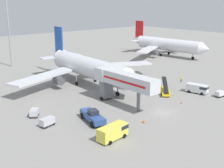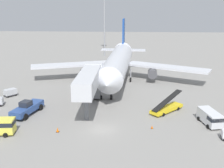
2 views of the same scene
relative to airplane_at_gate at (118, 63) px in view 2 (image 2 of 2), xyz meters
name	(u,v)px [view 2 (image 2 of 2)]	position (x,y,z in m)	size (l,w,h in m)	color
ground_plane	(102,129)	(-1.31, -26.75, -4.73)	(300.00, 300.00, 0.00)	gray
airplane_at_gate	(118,63)	(0.00, 0.00, 0.00)	(43.05, 39.65, 14.14)	silver
jet_bridge	(90,80)	(-4.18, -18.10, 0.64)	(3.45, 16.46, 7.23)	silver
pushback_tug	(27,108)	(-14.54, -21.57, -3.61)	(3.88, 7.52, 2.47)	#2D4C8E
belt_loader_truck	(167,108)	(9.27, -18.92, -3.96)	(6.25, 6.34, 3.29)	yellow
service_van_near_right	(210,117)	(15.33, -23.99, -3.50)	(3.06, 5.40, 2.16)	silver
baggage_cart_mid_left	(10,92)	(-21.44, -12.12, -3.92)	(2.56, 2.72, 1.47)	#38383D
safety_cone_alpha	(152,127)	(6.23, -26.02, -4.47)	(0.35, 0.35, 0.55)	black
safety_cone_bravo	(58,130)	(-7.75, -28.06, -4.38)	(0.47, 0.47, 0.71)	black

